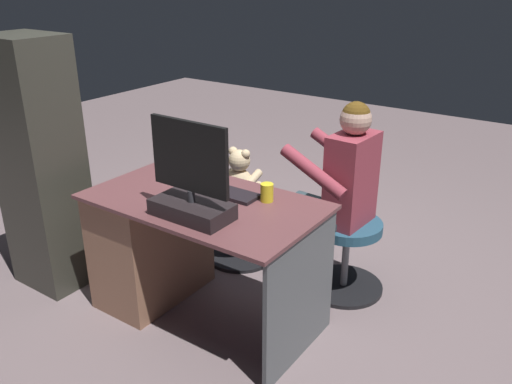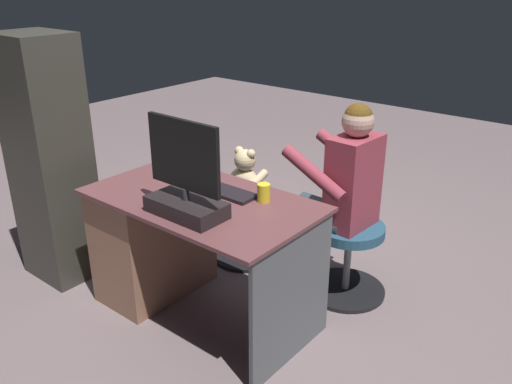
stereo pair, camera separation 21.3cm
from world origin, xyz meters
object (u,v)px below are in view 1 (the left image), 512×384
Objects in this scene: keyboard at (223,191)px; monitor at (191,190)px; office_chair_teddy at (240,221)px; tv_remote at (174,198)px; cup at (267,192)px; visitor_chair at (346,249)px; computer_mouse at (177,178)px; person at (336,183)px; desk at (162,241)px; teddy_bear at (241,175)px.

monitor is at bearing 100.38° from keyboard.
tv_remote is at bearing 99.20° from office_chair_teddy.
cup reaches higher than visitor_chair.
cup is (-0.58, -0.06, 0.03)m from computer_mouse.
person is at bearing -136.32° from tv_remote.
desk is at bearing 83.09° from office_chair_teddy.
desk is at bearing 39.91° from visitor_chair.
desk reaches higher than visitor_chair.
desk is 8.46× the size of tv_remote.
office_chair_teddy is 1.44× the size of teddy_bear.
office_chair_teddy is at bearing 3.65° from visitor_chair.
cup is 0.56m from person.
cup is at bearing 66.45° from visitor_chair.
computer_mouse reaches higher than tv_remote.
monitor is at bearing 141.25° from computer_mouse.
desk is 0.53m from keyboard.
cup reaches higher than teddy_bear.
keyboard is 0.35× the size of person.
keyboard is at bearing 10.48° from cup.
desk is 1.09m from person.
person reaches higher than office_chair_teddy.
cup is 0.89m from office_chair_teddy.
keyboard is at bearing -79.62° from monitor.
person is at bearing -110.68° from monitor.
tv_remote is (0.22, -0.10, -0.14)m from monitor.
tv_remote is (0.16, 0.22, -0.00)m from keyboard.
keyboard is 4.38× the size of computer_mouse.
monitor is at bearing 155.65° from desk.
keyboard is 2.80× the size of tv_remote.
tv_remote is (-0.17, 0.21, -0.01)m from computer_mouse.
desk is 13.22× the size of computer_mouse.
monitor is 0.98m from person.
visitor_chair is at bearing -177.24° from teddy_bear.
person is at bearing 3.65° from visitor_chair.
office_chair_teddy is at bearing -62.07° from keyboard.
office_chair_teddy is 0.78m from visitor_chair.
desk is 0.68m from monitor.
cup is (-0.26, -0.05, 0.04)m from keyboard.
person is (-0.68, -0.03, 0.09)m from teddy_bear.
office_chair_teddy is at bearing 90.00° from teddy_bear.
visitor_chair is (-0.85, -0.71, -0.11)m from desk.
desk is 1.06× the size of person.
keyboard is 0.33m from computer_mouse.
office_chair_teddy is (-0.08, -0.67, -0.11)m from desk.
monitor is at bearing 69.32° from person.
teddy_bear is 0.69m from person.
visitor_chair is at bearing -140.30° from tv_remote.
office_chair_teddy is (0.28, -0.53, -0.47)m from keyboard.
monitor is 0.35m from keyboard.
teddy_bear is at bearing -96.78° from desk.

